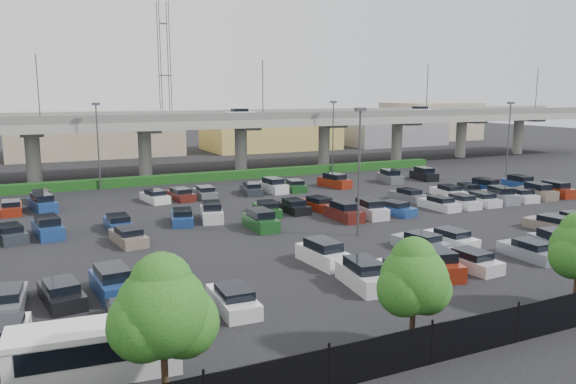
% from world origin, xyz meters
% --- Properties ---
extents(ground, '(280.00, 280.00, 0.00)m').
position_xyz_m(ground, '(0.00, 0.00, 0.00)').
color(ground, black).
extents(overpass, '(150.00, 13.00, 15.80)m').
position_xyz_m(overpass, '(-0.22, 32.03, 6.97)').
color(overpass, gray).
rests_on(overpass, ground).
extents(hedge, '(66.00, 1.60, 1.10)m').
position_xyz_m(hedge, '(0.00, 25.00, 0.55)').
color(hedge, '#103712').
rests_on(hedge, ground).
extents(fence, '(70.00, 0.10, 2.00)m').
position_xyz_m(fence, '(-0.05, -28.00, 0.90)').
color(fence, black).
rests_on(fence, ground).
extents(tree_row, '(65.07, 3.66, 5.94)m').
position_xyz_m(tree_row, '(0.70, -26.53, 3.52)').
color(tree_row, '#332316').
rests_on(tree_row, ground).
extents(shuttle_bus, '(6.97, 2.97, 2.18)m').
position_xyz_m(shuttle_bus, '(-22.02, -22.90, 1.19)').
color(shuttle_bus, silver).
rests_on(shuttle_bus, ground).
extents(parked_cars, '(62.83, 41.67, 1.67)m').
position_xyz_m(parked_cars, '(-1.12, -3.68, 0.63)').
color(parked_cars, maroon).
rests_on(parked_cars, ground).
extents(light_poles, '(66.90, 48.38, 10.30)m').
position_xyz_m(light_poles, '(-4.13, 2.00, 6.24)').
color(light_poles, '#46464B').
rests_on(light_poles, ground).
extents(distant_buildings, '(138.00, 24.00, 9.00)m').
position_xyz_m(distant_buildings, '(12.38, 61.81, 3.74)').
color(distant_buildings, gray).
rests_on(distant_buildings, ground).
extents(comm_tower, '(2.40, 2.40, 30.00)m').
position_xyz_m(comm_tower, '(4.00, 74.00, 15.61)').
color(comm_tower, '#46464B').
rests_on(comm_tower, ground).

